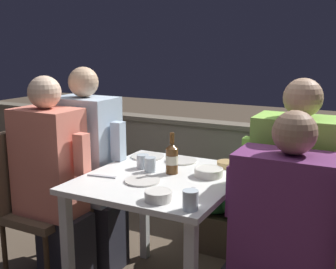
{
  "coord_description": "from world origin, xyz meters",
  "views": [
    {
      "loc": [
        1.04,
        -1.94,
        1.47
      ],
      "look_at": [
        0.0,
        0.07,
        0.98
      ],
      "focal_mm": 45.0,
      "sensor_mm": 36.0,
      "label": 1
    }
  ],
  "objects_px": {
    "chair_left_far": "(68,180)",
    "chair_right_near": "(326,258)",
    "person_blue_shirt": "(91,169)",
    "person_purple_stripe": "(280,242)",
    "person_green_blouse": "(289,205)",
    "person_coral_top": "(54,184)",
    "chair_right_far": "(329,229)",
    "chair_left_near": "(31,192)",
    "beer_bottle": "(172,158)"
  },
  "relations": [
    {
      "from": "chair_left_far",
      "to": "person_blue_shirt",
      "type": "relative_size",
      "value": 0.72
    },
    {
      "from": "person_coral_top",
      "to": "chair_left_far",
      "type": "height_order",
      "value": "person_coral_top"
    },
    {
      "from": "person_coral_top",
      "to": "chair_right_far",
      "type": "bearing_deg",
      "value": 10.5
    },
    {
      "from": "chair_right_near",
      "to": "person_green_blouse",
      "type": "xyz_separation_m",
      "value": [
        -0.22,
        0.31,
        0.09
      ]
    },
    {
      "from": "person_blue_shirt",
      "to": "person_purple_stripe",
      "type": "relative_size",
      "value": 1.11
    },
    {
      "from": "person_purple_stripe",
      "to": "person_green_blouse",
      "type": "relative_size",
      "value": 0.91
    },
    {
      "from": "chair_left_far",
      "to": "person_purple_stripe",
      "type": "xyz_separation_m",
      "value": [
        1.49,
        -0.32,
        0.03
      ]
    },
    {
      "from": "chair_right_near",
      "to": "beer_bottle",
      "type": "bearing_deg",
      "value": 165.18
    },
    {
      "from": "person_green_blouse",
      "to": "chair_left_far",
      "type": "bearing_deg",
      "value": 179.61
    },
    {
      "from": "chair_right_far",
      "to": "person_green_blouse",
      "type": "height_order",
      "value": "person_green_blouse"
    },
    {
      "from": "chair_left_near",
      "to": "person_purple_stripe",
      "type": "xyz_separation_m",
      "value": [
        1.54,
        -0.03,
        0.03
      ]
    },
    {
      "from": "person_purple_stripe",
      "to": "person_green_blouse",
      "type": "bearing_deg",
      "value": 94.25
    },
    {
      "from": "person_coral_top",
      "to": "person_green_blouse",
      "type": "bearing_deg",
      "value": 12.03
    },
    {
      "from": "person_purple_stripe",
      "to": "chair_left_near",
      "type": "bearing_deg",
      "value": 179.06
    },
    {
      "from": "person_green_blouse",
      "to": "person_blue_shirt",
      "type": "bearing_deg",
      "value": 179.55
    },
    {
      "from": "person_green_blouse",
      "to": "beer_bottle",
      "type": "height_order",
      "value": "person_green_blouse"
    },
    {
      "from": "chair_left_far",
      "to": "beer_bottle",
      "type": "distance_m",
      "value": 0.88
    },
    {
      "from": "person_coral_top",
      "to": "person_green_blouse",
      "type": "distance_m",
      "value": 1.35
    },
    {
      "from": "person_purple_stripe",
      "to": "beer_bottle",
      "type": "relative_size",
      "value": 5.18
    },
    {
      "from": "person_coral_top",
      "to": "chair_right_far",
      "type": "xyz_separation_m",
      "value": [
        1.52,
        0.28,
        -0.08
      ]
    },
    {
      "from": "chair_left_far",
      "to": "chair_right_far",
      "type": "xyz_separation_m",
      "value": [
        1.66,
        -0.01,
        0.0
      ]
    },
    {
      "from": "person_blue_shirt",
      "to": "chair_left_far",
      "type": "bearing_deg",
      "value": 180.0
    },
    {
      "from": "beer_bottle",
      "to": "person_green_blouse",
      "type": "bearing_deg",
      "value": 7.04
    },
    {
      "from": "chair_right_near",
      "to": "person_green_blouse",
      "type": "distance_m",
      "value": 0.39
    },
    {
      "from": "chair_right_near",
      "to": "person_purple_stripe",
      "type": "relative_size",
      "value": 0.8
    },
    {
      "from": "chair_left_far",
      "to": "chair_right_far",
      "type": "distance_m",
      "value": 1.66
    },
    {
      "from": "person_purple_stripe",
      "to": "chair_right_far",
      "type": "xyz_separation_m",
      "value": [
        0.17,
        0.31,
        -0.03
      ]
    },
    {
      "from": "chair_left_near",
      "to": "person_coral_top",
      "type": "bearing_deg",
      "value": 0.0
    },
    {
      "from": "chair_left_far",
      "to": "person_purple_stripe",
      "type": "bearing_deg",
      "value": -11.97
    },
    {
      "from": "chair_left_far",
      "to": "chair_right_near",
      "type": "distance_m",
      "value": 1.72
    },
    {
      "from": "chair_left_far",
      "to": "chair_right_near",
      "type": "xyz_separation_m",
      "value": [
        1.69,
        -0.32,
        0.0
      ]
    },
    {
      "from": "chair_right_far",
      "to": "beer_bottle",
      "type": "xyz_separation_m",
      "value": [
        -0.83,
        -0.08,
        0.28
      ]
    },
    {
      "from": "person_purple_stripe",
      "to": "chair_right_far",
      "type": "height_order",
      "value": "person_purple_stripe"
    },
    {
      "from": "chair_left_far",
      "to": "chair_right_near",
      "type": "bearing_deg",
      "value": -10.58
    },
    {
      "from": "person_blue_shirt",
      "to": "person_green_blouse",
      "type": "height_order",
      "value": "person_blue_shirt"
    },
    {
      "from": "person_coral_top",
      "to": "beer_bottle",
      "type": "height_order",
      "value": "person_coral_top"
    },
    {
      "from": "chair_left_far",
      "to": "person_purple_stripe",
      "type": "distance_m",
      "value": 1.52
    },
    {
      "from": "chair_right_far",
      "to": "person_green_blouse",
      "type": "xyz_separation_m",
      "value": [
        -0.2,
        -0.0,
        0.09
      ]
    },
    {
      "from": "chair_right_far",
      "to": "person_coral_top",
      "type": "bearing_deg",
      "value": -169.5
    },
    {
      "from": "person_purple_stripe",
      "to": "chair_right_near",
      "type": "bearing_deg",
      "value": -0.0
    },
    {
      "from": "person_coral_top",
      "to": "chair_right_near",
      "type": "relative_size",
      "value": 1.35
    },
    {
      "from": "chair_left_near",
      "to": "chair_left_far",
      "type": "height_order",
      "value": "same"
    },
    {
      "from": "person_coral_top",
      "to": "beer_bottle",
      "type": "distance_m",
      "value": 0.74
    },
    {
      "from": "chair_left_near",
      "to": "person_blue_shirt",
      "type": "xyz_separation_m",
      "value": [
        0.25,
        0.29,
        0.1
      ]
    },
    {
      "from": "person_coral_top",
      "to": "person_purple_stripe",
      "type": "xyz_separation_m",
      "value": [
        1.34,
        -0.03,
        -0.06
      ]
    },
    {
      "from": "person_purple_stripe",
      "to": "person_coral_top",
      "type": "bearing_deg",
      "value": 178.93
    },
    {
      "from": "person_blue_shirt",
      "to": "chair_right_far",
      "type": "height_order",
      "value": "person_blue_shirt"
    },
    {
      "from": "person_blue_shirt",
      "to": "chair_right_far",
      "type": "bearing_deg",
      "value": -0.39
    },
    {
      "from": "chair_right_near",
      "to": "person_green_blouse",
      "type": "bearing_deg",
      "value": 126.22
    },
    {
      "from": "chair_left_near",
      "to": "person_green_blouse",
      "type": "relative_size",
      "value": 0.73
    }
  ]
}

